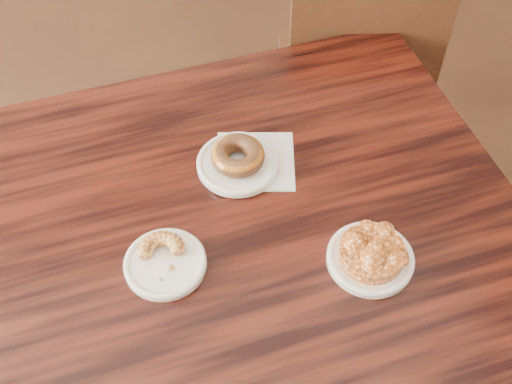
{
  "coord_description": "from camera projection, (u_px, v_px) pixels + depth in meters",
  "views": [
    {
      "loc": [
        0.2,
        -0.36,
        1.7
      ],
      "look_at": [
        0.29,
        0.34,
        0.8
      ],
      "focal_mm": 45.0,
      "sensor_mm": 36.0,
      "label": 1
    }
  ],
  "objects": [
    {
      "name": "napkin",
      "position": [
        255.0,
        161.0,
        1.26
      ],
      "size": [
        0.17,
        0.17,
        0.0
      ],
      "primitive_type": "cube",
      "rotation": [
        0.0,
        0.0,
        -0.13
      ],
      "color": "white",
      "rests_on": "cafe_table"
    },
    {
      "name": "chair_far",
      "position": [
        347.0,
        78.0,
        1.86
      ],
      "size": [
        0.46,
        0.46,
        0.9
      ],
      "primitive_type": null,
      "rotation": [
        0.0,
        0.0,
        3.04
      ],
      "color": "black",
      "rests_on": "floor"
    },
    {
      "name": "plate_cruller",
      "position": [
        165.0,
        264.0,
        1.1
      ],
      "size": [
        0.14,
        0.14,
        0.01
      ],
      "primitive_type": "cylinder",
      "color": "white",
      "rests_on": "cafe_table"
    },
    {
      "name": "cafe_table",
      "position": [
        262.0,
        332.0,
        1.44
      ],
      "size": [
        1.14,
        1.14,
        0.75
      ],
      "primitive_type": "cube",
      "rotation": [
        0.0,
        0.0,
        0.18
      ],
      "color": "black",
      "rests_on": "floor"
    },
    {
      "name": "apple_fritter",
      "position": [
        372.0,
        251.0,
        1.09
      ],
      "size": [
        0.16,
        0.16,
        0.04
      ],
      "primitive_type": null,
      "color": "#4A1F08",
      "rests_on": "plate_fritter"
    },
    {
      "name": "plate_fritter",
      "position": [
        370.0,
        259.0,
        1.11
      ],
      "size": [
        0.15,
        0.15,
        0.01
      ],
      "primitive_type": "cylinder",
      "color": "white",
      "rests_on": "cafe_table"
    },
    {
      "name": "plate_donut",
      "position": [
        238.0,
        164.0,
        1.24
      ],
      "size": [
        0.16,
        0.16,
        0.01
      ],
      "primitive_type": "cylinder",
      "color": "white",
      "rests_on": "napkin"
    },
    {
      "name": "glazed_donut",
      "position": [
        238.0,
        155.0,
        1.22
      ],
      "size": [
        0.1,
        0.1,
        0.04
      ],
      "primitive_type": "torus",
      "color": "brown",
      "rests_on": "plate_donut"
    },
    {
      "name": "cruller_fragment",
      "position": [
        164.0,
        258.0,
        1.09
      ],
      "size": [
        0.1,
        0.1,
        0.03
      ],
      "primitive_type": null,
      "color": "#5A2712",
      "rests_on": "plate_cruller"
    }
  ]
}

